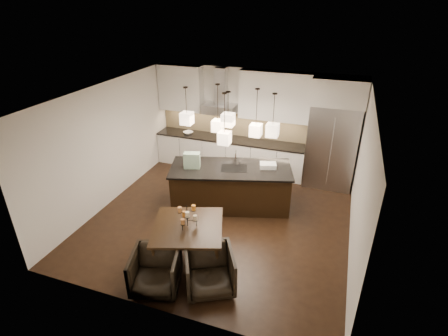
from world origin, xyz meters
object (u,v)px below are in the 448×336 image
(dining_table, at_px, (189,242))
(armchair_left, at_px, (156,271))
(refrigerator, at_px, (331,147))
(island_body, at_px, (231,187))
(armchair_right, at_px, (209,271))

(dining_table, bearing_deg, armchair_left, -122.73)
(refrigerator, relative_size, island_body, 0.81)
(refrigerator, height_order, dining_table, refrigerator)
(island_body, height_order, armchair_left, island_body)
(refrigerator, bearing_deg, island_body, -139.15)
(refrigerator, distance_m, island_body, 2.81)
(dining_table, bearing_deg, island_body, 67.49)
(refrigerator, bearing_deg, dining_table, -119.86)
(refrigerator, distance_m, dining_table, 4.49)
(island_body, xyz_separation_m, armchair_right, (0.50, -2.63, -0.10))
(island_body, bearing_deg, armchair_right, -95.60)
(refrigerator, relative_size, dining_table, 1.73)
(island_body, distance_m, armchair_right, 2.68)
(armchair_left, height_order, armchair_right, armchair_right)
(armchair_left, bearing_deg, dining_table, 59.59)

